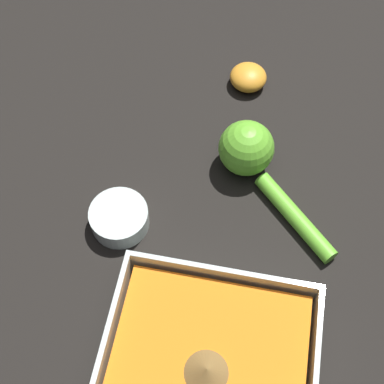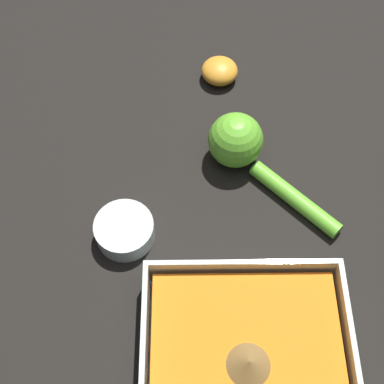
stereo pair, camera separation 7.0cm
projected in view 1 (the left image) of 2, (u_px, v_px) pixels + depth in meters
name	position (u px, v px, depth m)	size (l,w,h in m)	color
ground_plane	(223.00, 352.00, 0.62)	(4.00, 4.00, 0.00)	black
square_dish	(206.00, 376.00, 0.59)	(0.23, 0.23, 0.06)	silver
spice_bowl	(119.00, 218.00, 0.70)	(0.08, 0.08, 0.03)	silver
lemon_squeezer	(253.00, 157.00, 0.72)	(0.17, 0.17, 0.08)	#6BC633
lemon_half	(248.00, 77.00, 0.82)	(0.06, 0.06, 0.03)	orange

